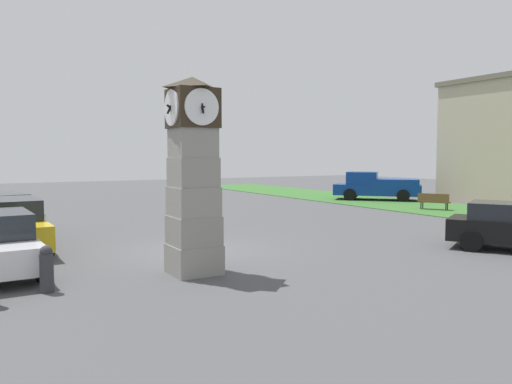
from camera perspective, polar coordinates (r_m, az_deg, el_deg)
The scene contains 7 objects.
ground_plane at distance 15.36m, azimuth -7.03°, elevation -6.71°, with size 89.01×89.01×0.00m, color #4C4C4F.
clock_tower at distance 12.22m, azimuth -7.18°, elevation 1.57°, with size 1.39×1.36×4.78m.
bollard_mid_row at distance 11.53m, azimuth -22.82°, elevation -8.08°, with size 0.28×0.28×1.00m.
car_near_tower at distance 16.78m, azimuth -26.37°, elevation -3.42°, with size 4.53×2.04×1.59m.
pickup_truck at distance 33.30m, azimuth 13.61°, elevation 0.66°, with size 5.33×5.20×1.85m.
bench at distance 28.11m, azimuth 19.66°, elevation -0.92°, with size 1.66×1.21×0.90m.
grass_verge_far at distance 28.51m, azimuth 21.33°, elevation -1.91°, with size 53.41×6.08×0.04m, color #386B2D.
Camera 1 is at (13.89, -5.90, 2.88)m, focal length 35.00 mm.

